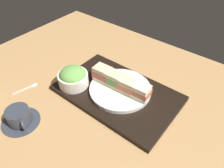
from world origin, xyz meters
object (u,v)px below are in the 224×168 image
(sandwich_plate, at_px, (120,89))
(sandwich_nearmost, at_px, (140,91))
(coffee_cup, at_px, (19,117))
(sandwich_inner_far, at_px, (114,79))
(sandwich_farmost, at_px, (102,74))
(teaspoon, at_px, (30,86))
(sandwich_inner_near, at_px, (127,85))
(salad_bowl, at_px, (73,77))

(sandwich_plate, bearing_deg, sandwich_nearmost, -176.30)
(coffee_cup, bearing_deg, sandwich_nearmost, -129.31)
(sandwich_inner_far, distance_m, sandwich_farmost, 0.06)
(coffee_cup, xyz_separation_m, teaspoon, (0.13, -0.13, -0.02))
(sandwich_nearmost, distance_m, sandwich_inner_near, 0.06)
(salad_bowl, bearing_deg, sandwich_inner_far, -149.28)
(sandwich_nearmost, relative_size, sandwich_farmost, 1.01)
(sandwich_nearmost, xyz_separation_m, sandwich_inner_far, (0.11, 0.01, 0.00))
(sandwich_inner_far, height_order, coffee_cup, sandwich_inner_far)
(sandwich_farmost, relative_size, teaspoon, 0.68)
(teaspoon, bearing_deg, sandwich_inner_far, -146.10)
(sandwich_plate, distance_m, sandwich_inner_far, 0.05)
(sandwich_farmost, xyz_separation_m, teaspoon, (0.23, 0.19, -0.06))
(coffee_cup, bearing_deg, sandwich_inner_near, -123.21)
(sandwich_inner_far, relative_size, salad_bowl, 0.61)
(sandwich_farmost, xyz_separation_m, salad_bowl, (0.08, 0.08, -0.01))
(sandwich_inner_far, height_order, salad_bowl, salad_bowl)
(salad_bowl, bearing_deg, sandwich_farmost, -136.41)
(sandwich_nearmost, distance_m, coffee_cup, 0.42)
(sandwich_nearmost, xyz_separation_m, coffee_cup, (0.27, 0.32, -0.03))
(salad_bowl, relative_size, coffee_cup, 0.90)
(sandwich_nearmost, relative_size, coffee_cup, 0.55)
(sandwich_farmost, height_order, coffee_cup, sandwich_farmost)
(sandwich_farmost, bearing_deg, sandwich_nearmost, -176.30)
(sandwich_inner_near, bearing_deg, sandwich_nearmost, -176.30)
(sandwich_plate, distance_m, teaspoon, 0.36)
(sandwich_farmost, bearing_deg, salad_bowl, 43.59)
(sandwich_plate, height_order, salad_bowl, salad_bowl)
(sandwich_inner_far, bearing_deg, salad_bowl, 30.72)
(sandwich_inner_near, height_order, teaspoon, sandwich_inner_near)
(sandwich_plate, distance_m, sandwich_inner_near, 0.04)
(sandwich_plate, height_order, sandwich_farmost, sandwich_farmost)
(sandwich_plate, bearing_deg, sandwich_inner_near, -176.30)
(sandwich_inner_near, distance_m, teaspoon, 0.39)
(sandwich_farmost, relative_size, salad_bowl, 0.60)
(sandwich_inner_far, relative_size, teaspoon, 0.69)
(sandwich_plate, bearing_deg, coffee_cup, 60.27)
(sandwich_inner_far, relative_size, sandwich_farmost, 1.01)
(sandwich_nearmost, distance_m, sandwich_farmost, 0.17)
(sandwich_nearmost, bearing_deg, teaspoon, 26.57)
(sandwich_inner_far, xyz_separation_m, salad_bowl, (0.14, 0.08, -0.01))
(sandwich_inner_near, bearing_deg, sandwich_farmost, 3.70)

